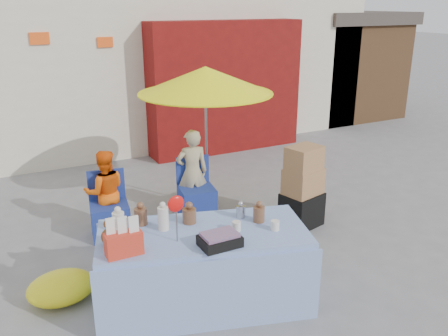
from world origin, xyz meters
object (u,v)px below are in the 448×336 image
vendor_orange (105,192)px  vendor_beige (192,172)px  chair_left (110,217)px  umbrella (205,81)px  box_stack (303,190)px  market_table (203,266)px  chair_right (197,200)px

vendor_orange → vendor_beige: vendor_beige is taller
chair_left → vendor_orange: 0.34m
chair_left → vendor_orange: bearing=100.4°
vendor_orange → umbrella: bearing=-165.1°
vendor_orange → box_stack: 2.63m
market_table → vendor_orange: bearing=119.2°
chair_right → umbrella: 1.69m
chair_left → vendor_orange: size_ratio=0.75×
market_table → box_stack: 2.20m
vendor_beige → chair_right: bearing=100.4°
chair_right → vendor_beige: vendor_beige is taller
chair_left → chair_right: 1.25m
market_table → chair_left: bearing=120.0°
chair_left → box_stack: 2.59m
chair_right → umbrella: umbrella is taller
market_table → chair_right: 2.08m
chair_left → chair_right: size_ratio=1.00×
vendor_orange → box_stack: (2.41, -1.05, -0.04)m
chair_right → box_stack: (1.16, -0.92, 0.27)m
chair_left → umbrella: umbrella is taller
vendor_orange → vendor_beige: size_ratio=0.90×
chair_left → box_stack: (2.41, -0.92, 0.27)m
umbrella → box_stack: (0.86, -1.20, -1.37)m
market_table → chair_right: market_table is taller
market_table → vendor_beige: size_ratio=1.81×
chair_left → umbrella: 2.27m
vendor_orange → vendor_beige: 1.25m
chair_left → umbrella: (1.55, 0.28, 1.64)m
vendor_orange → box_stack: bearing=165.7°
vendor_orange → chair_left: bearing=100.4°
vendor_orange → umbrella: 2.04m
chair_left → box_stack: bearing=-11.5°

